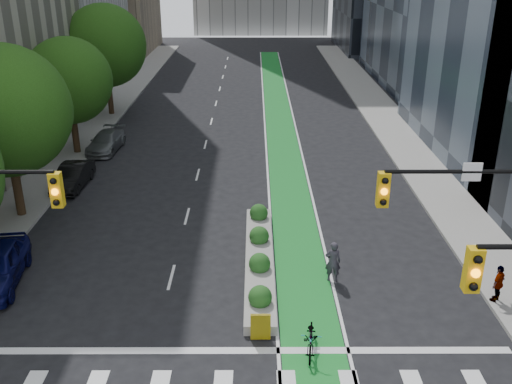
{
  "coord_description": "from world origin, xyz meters",
  "views": [
    {
      "loc": [
        1.0,
        -14.64,
        12.52
      ],
      "look_at": [
        1.06,
        8.08,
        3.0
      ],
      "focal_mm": 40.0,
      "sensor_mm": 36.0,
      "label": 1
    }
  ],
  "objects_px": {
    "median_planter": "(259,257)",
    "pedestrian_far": "(498,283)",
    "parked_car_left_far": "(106,142)",
    "cyclist": "(333,261)",
    "bicycle": "(311,338)",
    "parked_car_left_mid": "(73,176)"
  },
  "relations": [
    {
      "from": "cyclist",
      "to": "pedestrian_far",
      "type": "bearing_deg",
      "value": 166.29
    },
    {
      "from": "pedestrian_far",
      "to": "parked_car_left_mid",
      "type": "bearing_deg",
      "value": -75.23
    },
    {
      "from": "median_planter",
      "to": "pedestrian_far",
      "type": "relative_size",
      "value": 6.72
    },
    {
      "from": "parked_car_left_far",
      "to": "pedestrian_far",
      "type": "xyz_separation_m",
      "value": [
        19.47,
        -18.6,
        0.27
      ]
    },
    {
      "from": "median_planter",
      "to": "parked_car_left_far",
      "type": "height_order",
      "value": "parked_car_left_far"
    },
    {
      "from": "bicycle",
      "to": "parked_car_left_far",
      "type": "height_order",
      "value": "parked_car_left_far"
    },
    {
      "from": "parked_car_left_mid",
      "to": "pedestrian_far",
      "type": "distance_m",
      "value": 23.16
    },
    {
      "from": "parked_car_left_far",
      "to": "pedestrian_far",
      "type": "distance_m",
      "value": 26.93
    },
    {
      "from": "bicycle",
      "to": "parked_car_left_mid",
      "type": "height_order",
      "value": "parked_car_left_mid"
    },
    {
      "from": "median_planter",
      "to": "bicycle",
      "type": "relative_size",
      "value": 5.26
    },
    {
      "from": "cyclist",
      "to": "parked_car_left_far",
      "type": "relative_size",
      "value": 0.4
    },
    {
      "from": "median_planter",
      "to": "pedestrian_far",
      "type": "height_order",
      "value": "pedestrian_far"
    },
    {
      "from": "parked_car_left_far",
      "to": "pedestrian_far",
      "type": "bearing_deg",
      "value": -39.2
    },
    {
      "from": "median_planter",
      "to": "bicycle",
      "type": "distance_m",
      "value": 6.09
    },
    {
      "from": "parked_car_left_mid",
      "to": "parked_car_left_far",
      "type": "relative_size",
      "value": 0.91
    },
    {
      "from": "parked_car_left_far",
      "to": "pedestrian_far",
      "type": "height_order",
      "value": "pedestrian_far"
    },
    {
      "from": "bicycle",
      "to": "parked_car_left_mid",
      "type": "distance_m",
      "value": 19.34
    },
    {
      "from": "parked_car_left_far",
      "to": "cyclist",
      "type": "bearing_deg",
      "value": -47.13
    },
    {
      "from": "median_planter",
      "to": "parked_car_left_far",
      "type": "xyz_separation_m",
      "value": [
        -10.37,
        15.58,
        0.27
      ]
    },
    {
      "from": "bicycle",
      "to": "cyclist",
      "type": "distance_m",
      "value": 4.74
    },
    {
      "from": "parked_car_left_far",
      "to": "bicycle",
      "type": "bearing_deg",
      "value": -56.11
    },
    {
      "from": "pedestrian_far",
      "to": "bicycle",
      "type": "bearing_deg",
      "value": -23.04
    }
  ]
}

